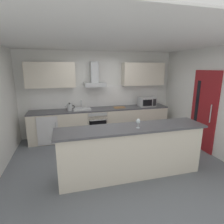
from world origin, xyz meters
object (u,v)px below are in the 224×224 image
Objects in this scene: oven at (96,123)px; sink at (82,109)px; wine_glass at (138,122)px; chopping_board at (119,107)px; refrigerator at (48,128)px; microwave at (147,102)px; range_hood at (95,79)px; kettle at (70,107)px.

sink is (-0.42, 0.01, 0.47)m from oven.
wine_glass is (0.81, -2.29, 0.21)m from sink.
oven is 2.35× the size of chopping_board.
wine_glass is at bearing -51.76° from refrigerator.
range_hood is at bearing 174.53° from microwave.
microwave is (1.64, -0.03, 0.59)m from oven.
range_hood reaches higher than microwave.
wine_glass reaches higher than oven.
refrigerator is 4.78× the size of wine_glass.
microwave reaches higher than chopping_board.
range_hood is at bearing 90.00° from oven.
sink is at bearing 7.30° from kettle.
range_hood is (1.40, 0.13, 1.36)m from refrigerator.
refrigerator is 1.70× the size of sink.
chopping_board is at bearing -11.87° from range_hood.
range_hood is (-1.64, 0.16, 0.74)m from microwave.
microwave is 2.58m from wine_glass.
range_hood is 2.12× the size of chopping_board.
sink is 2.44m from wine_glass.
refrigerator is at bearing -179.20° from sink.
chopping_board is at bearing -1.86° from oven.
microwave reaches higher than kettle.
chopping_board is (1.50, 0.01, -0.09)m from kettle.
chopping_board reaches higher than oven.
wine_glass is 2.29m from chopping_board.
wine_glass reaches higher than chopping_board.
wine_glass is at bearing -119.01° from microwave.
kettle is at bearing -179.86° from microwave.
kettle is 1.50m from chopping_board.
sink is 1.47× the size of chopping_board.
kettle is (-0.77, -0.03, 0.55)m from oven.
oven is 0.86m from chopping_board.
refrigerator is 2.50× the size of chopping_board.
microwave is at bearing -0.97° from oven.
sink is (-2.06, 0.04, -0.12)m from microwave.
oven is 0.94m from kettle.
wine_glass is (0.39, -2.28, 0.68)m from oven.
oven is at bearing 99.82° from wine_glass.
refrigerator is 0.86m from kettle.
range_hood is (0.42, 0.12, 0.86)m from sink.
range_hood reaches higher than chopping_board.
microwave is 1.00× the size of sink.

